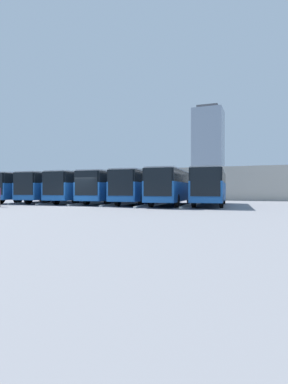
{
  "coord_description": "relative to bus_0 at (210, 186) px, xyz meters",
  "views": [
    {
      "loc": [
        -14.35,
        21.62,
        1.41
      ],
      "look_at": [
        -3.86,
        -5.63,
        1.22
      ],
      "focal_mm": 28.0,
      "sensor_mm": 36.0,
      "label": 1
    }
  ],
  "objects": [
    {
      "name": "curb_divider_1",
      "position": [
        5.12,
        2.36,
        -1.72
      ],
      "size": [
        0.89,
        7.95,
        0.15
      ],
      "primitive_type": "cube",
      "rotation": [
        0.0,
        0.0,
        0.08
      ],
      "color": "#B2B2AD",
      "rests_on": "ground_plane"
    },
    {
      "name": "bus_3",
      "position": [
        10.24,
        -0.34,
        0.0
      ],
      "size": [
        3.36,
        11.47,
        3.21
      ],
      "rotation": [
        0.0,
        0.0,
        0.08
      ],
      "color": "#19519E",
      "rests_on": "ground_plane"
    },
    {
      "name": "bus_1",
      "position": [
        3.41,
        0.69,
        0.0
      ],
      "size": [
        3.36,
        11.47,
        3.21
      ],
      "rotation": [
        0.0,
        0.0,
        0.08
      ],
      "color": "#19519E",
      "rests_on": "ground_plane"
    },
    {
      "name": "curb_divider_5",
      "position": [
        18.77,
        1.39,
        -1.72
      ],
      "size": [
        0.89,
        7.95,
        0.15
      ],
      "primitive_type": "cube",
      "rotation": [
        0.0,
        0.0,
        0.08
      ],
      "color": "#B2B2AD",
      "rests_on": "ground_plane"
    },
    {
      "name": "curb_divider_2",
      "position": [
        8.53,
        1.64,
        -1.72
      ],
      "size": [
        0.89,
        7.95,
        0.15
      ],
      "primitive_type": "cube",
      "rotation": [
        0.0,
        0.0,
        0.08
      ],
      "color": "#B2B2AD",
      "rests_on": "ground_plane"
    },
    {
      "name": "bus_2",
      "position": [
        6.83,
        -0.03,
        0.0
      ],
      "size": [
        3.36,
        11.47,
        3.21
      ],
      "rotation": [
        0.0,
        0.0,
        0.08
      ],
      "color": "#19519E",
      "rests_on": "ground_plane"
    },
    {
      "name": "curb_divider_4",
      "position": [
        15.36,
        1.39,
        -1.72
      ],
      "size": [
        0.89,
        7.95,
        0.15
      ],
      "primitive_type": "cube",
      "rotation": [
        0.0,
        0.0,
        0.08
      ],
      "color": "#B2B2AD",
      "rests_on": "ground_plane"
    },
    {
      "name": "ground_plane",
      "position": [
        10.24,
        5.85,
        -1.79
      ],
      "size": [
        600.0,
        600.0,
        0.0
      ],
      "primitive_type": "plane",
      "color": "gray"
    },
    {
      "name": "bus_6",
      "position": [
        20.48,
        -0.0,
        0.0
      ],
      "size": [
        3.36,
        11.47,
        3.21
      ],
      "rotation": [
        0.0,
        0.0,
        0.08
      ],
      "color": "#19519E",
      "rests_on": "ground_plane"
    },
    {
      "name": "bus_0",
      "position": [
        0.0,
        0.0,
        0.0
      ],
      "size": [
        3.36,
        11.47,
        3.21
      ],
      "rotation": [
        0.0,
        0.0,
        0.08
      ],
      "color": "#19519E",
      "rests_on": "ground_plane"
    },
    {
      "name": "bus_4",
      "position": [
        13.65,
        -0.28,
        0.0
      ],
      "size": [
        3.36,
        11.47,
        3.21
      ],
      "rotation": [
        0.0,
        0.0,
        0.08
      ],
      "color": "#19519E",
      "rests_on": "ground_plane"
    },
    {
      "name": "curb_divider_3",
      "position": [
        11.95,
        1.33,
        -1.72
      ],
      "size": [
        0.89,
        7.95,
        0.15
      ],
      "primitive_type": "cube",
      "rotation": [
        0.0,
        0.0,
        0.08
      ],
      "color": "#B2B2AD",
      "rests_on": "ground_plane"
    },
    {
      "name": "curb_divider_0",
      "position": [
        1.71,
        1.67,
        -1.72
      ],
      "size": [
        0.89,
        7.95,
        0.15
      ],
      "primitive_type": "cube",
      "rotation": [
        0.0,
        0.0,
        0.08
      ],
      "color": "#B2B2AD",
      "rests_on": "ground_plane"
    },
    {
      "name": "station_building",
      "position": [
        10.24,
        -20.15,
        0.53
      ],
      "size": [
        43.99,
        15.02,
        4.6
      ],
      "color": "#A8A399",
      "rests_on": "ground_plane"
    },
    {
      "name": "office_tower",
      "position": [
        30.62,
        -193.64,
        28.81
      ],
      "size": [
        21.16,
        21.16,
        62.41
      ],
      "color": "#7F8EA3",
      "rests_on": "ground_plane"
    },
    {
      "name": "bus_5",
      "position": [
        17.07,
        -0.29,
        0.0
      ],
      "size": [
        3.36,
        11.47,
        3.21
      ],
      "rotation": [
        0.0,
        0.0,
        0.08
      ],
      "color": "#19519E",
      "rests_on": "ground_plane"
    }
  ]
}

